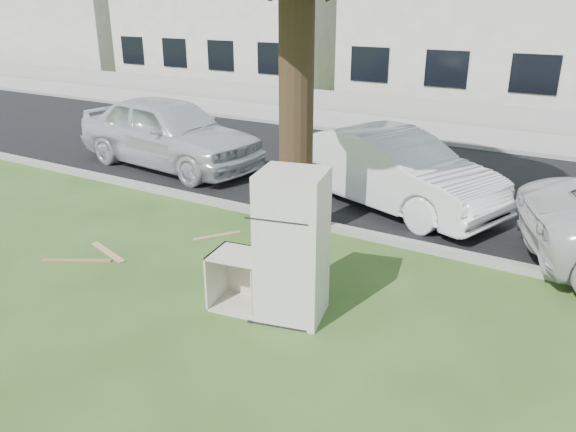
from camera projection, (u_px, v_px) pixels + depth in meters
The scene contains 16 objects.
ground at pixel (255, 290), 7.76m from camera, with size 120.00×120.00×0.00m, color #2E4F1C.
road at pixel (405, 178), 12.57m from camera, with size 120.00×7.00×0.01m, color black.
kerb_near at pixel (334, 231), 9.73m from camera, with size 120.00×0.18×0.12m, color gray.
kerb_far at pixel (449, 146), 15.41m from camera, with size 120.00×0.18×0.12m, color gray.
sidewalk at pixel (463, 135), 16.57m from camera, with size 120.00×2.80×0.01m, color gray.
low_wall at pixel (477, 115), 17.73m from camera, with size 120.00×0.15×0.70m, color gray.
townhouse_left at pixel (250, 5), 26.25m from camera, with size 10.20×8.16×7.04m.
townhouse_center at pixel (521, 0), 20.44m from camera, with size 11.22×8.16×7.44m.
filler_left at pixel (61, 10), 33.45m from camera, with size 16.00×9.00×6.40m, color silver.
fridge at pixel (292, 246), 6.81m from camera, with size 0.78×0.73×1.90m, color #B8B1A6.
cabinet at pixel (249, 282), 7.18m from camera, with size 0.96×0.59×0.75m, color beige.
plank_a at pixel (77, 260), 8.60m from camera, with size 1.07×0.09×0.02m, color #926747.
plank_b at pixel (108, 252), 8.88m from camera, with size 0.97×0.10×0.02m, color tan.
plank_c at pixel (217, 236), 9.50m from camera, with size 0.82×0.09×0.02m, color tan.
car_center at pixel (391, 170), 10.66m from camera, with size 1.55×4.44×1.46m, color silver.
car_left at pixel (169, 132), 13.25m from camera, with size 1.96×4.87×1.66m, color silver.
Camera 1 is at (3.91, -5.67, 3.75)m, focal length 35.00 mm.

